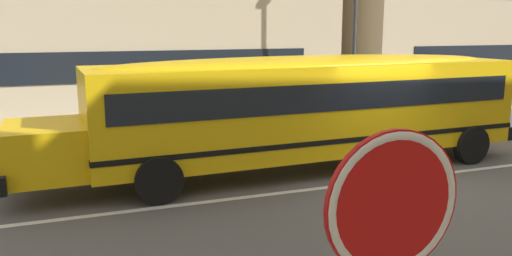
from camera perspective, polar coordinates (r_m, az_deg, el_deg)
The scene contains 4 objects.
ground_plane at distance 11.96m, azimuth 14.68°, elevation -5.50°, with size 400.00×400.00×0.00m, color #54514F.
sidewalk_far at distance 19.16m, azimuth 0.30°, elevation 1.08°, with size 120.00×3.00×0.01m, color gray.
lane_centreline at distance 11.96m, azimuth 14.68°, elevation -5.49°, with size 110.00×0.16×0.01m, color silver.
school_bus at distance 12.16m, azimuth 5.06°, elevation 2.77°, with size 12.03×2.88×2.67m.
Camera 1 is at (-6.71, -9.32, 3.35)m, focal length 36.47 mm.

